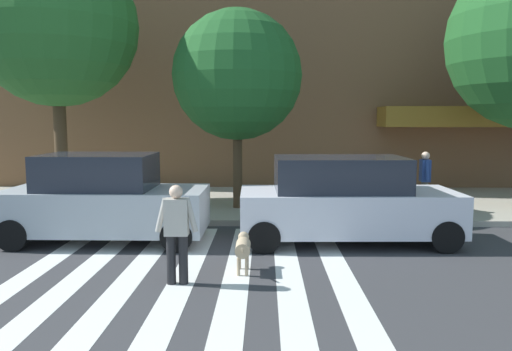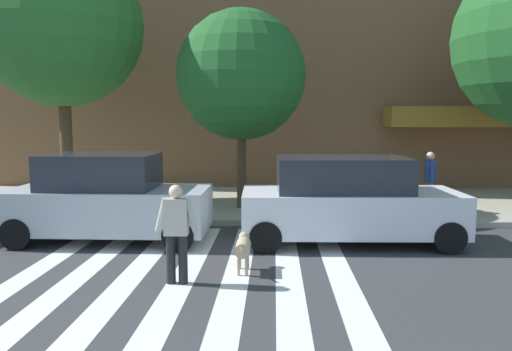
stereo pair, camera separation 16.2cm
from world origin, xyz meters
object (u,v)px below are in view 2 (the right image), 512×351
Objects in this scene: street_tree_middle at (241,76)px; pedestrian_bystander at (430,178)px; pedestrian_dog_walker at (176,228)px; dog_on_leash at (243,247)px; parked_car_third_in_line at (348,201)px; street_tree_nearest at (61,26)px; parked_car_behind_first at (108,199)px.

street_tree_middle is 5.90m from pedestrian_bystander.
pedestrian_dog_walker is 8.19m from pedestrian_bystander.
pedestrian_bystander reaches higher than dog_on_leash.
street_tree_middle reaches higher than parked_car_third_in_line.
pedestrian_bystander is (5.18, -0.40, -2.80)m from street_tree_middle.
parked_car_third_in_line is at bearing 44.65° from dog_on_leash.
street_tree_nearest is 7.83× the size of dog_on_leash.
parked_car_behind_first is 8.45m from pedestrian_bystander.
pedestrian_dog_walker is at bearing -138.73° from parked_car_third_in_line.
dog_on_leash is 7.00m from pedestrian_bystander.
parked_car_behind_first is 3.80m from dog_on_leash.
street_tree_middle is 6.46m from dog_on_leash.
parked_car_behind_first is 0.93× the size of parked_car_third_in_line.
pedestrian_bystander is at bearing -4.38° from street_tree_middle.
parked_car_behind_first reaches higher than pedestrian_dog_walker.
pedestrian_dog_walker is 1.00× the size of pedestrian_bystander.
parked_car_behind_first reaches higher than parked_car_third_in_line.
parked_car_behind_first is 3.48m from pedestrian_dog_walker.
pedestrian_bystander is at bearing 46.57° from dog_on_leash.
parked_car_behind_first reaches higher than dog_on_leash.
pedestrian_dog_walker is (2.08, -2.79, -0.00)m from parked_car_behind_first.
street_tree_nearest is (-7.66, 3.58, 4.38)m from parked_car_third_in_line.
parked_car_behind_first is at bearing 145.98° from dog_on_leash.
street_tree_middle is at bearing 83.90° from pedestrian_dog_walker.
street_tree_middle is at bearing 127.02° from parked_car_third_in_line.
street_tree_middle is at bearing 175.62° from pedestrian_bystander.
parked_car_behind_first is at bearing -129.28° from street_tree_middle.
street_tree_nearest reaches higher than parked_car_behind_first.
street_tree_nearest is 4.55× the size of pedestrian_bystander.
parked_car_third_in_line is at bearing -52.98° from street_tree_middle.
street_tree_middle is 3.38× the size of pedestrian_dog_walker.
street_tree_nearest reaches higher than street_tree_middle.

